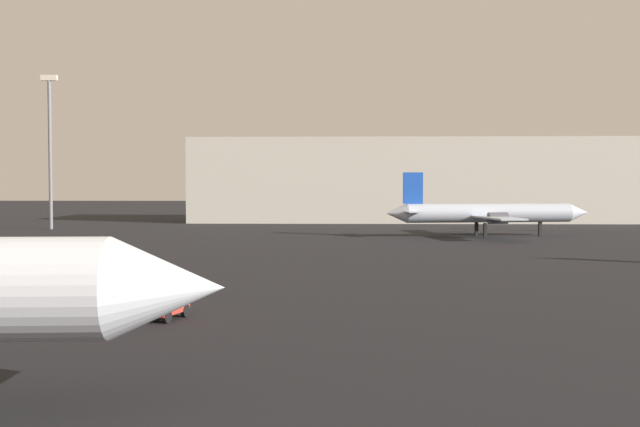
# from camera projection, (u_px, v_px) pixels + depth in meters

# --- Properties ---
(airplane_distant) EXTENTS (26.14, 21.48, 7.95)m
(airplane_distant) POSITION_uv_depth(u_px,v_px,m) (487.00, 213.00, 90.52)
(airplane_distant) COLOR #B2BCCC
(airplane_distant) RESTS_ON ground_plane
(baggage_cart) EXTENTS (1.98, 2.68, 1.30)m
(baggage_cart) POSITION_uv_depth(u_px,v_px,m) (165.00, 303.00, 34.38)
(baggage_cart) COLOR red
(baggage_cart) RESTS_ON ground_plane
(light_mast_left) EXTENTS (2.40, 0.50, 22.35)m
(light_mast_left) POSITION_uv_depth(u_px,v_px,m) (50.00, 143.00, 105.86)
(light_mast_left) COLOR slate
(light_mast_left) RESTS_ON ground_plane
(terminal_building) EXTENTS (87.01, 22.37, 14.46)m
(terminal_building) POSITION_uv_depth(u_px,v_px,m) (439.00, 181.00, 131.35)
(terminal_building) COLOR beige
(terminal_building) RESTS_ON ground_plane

